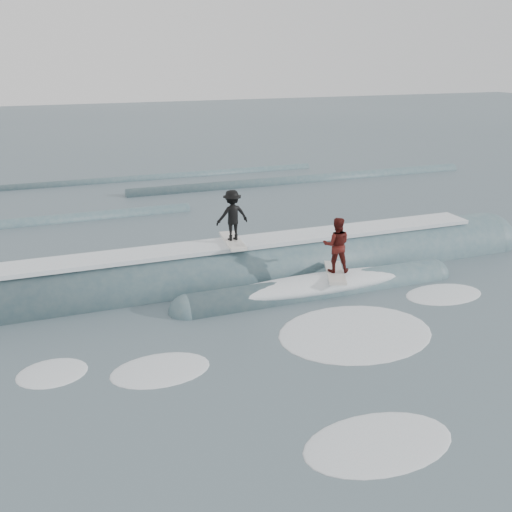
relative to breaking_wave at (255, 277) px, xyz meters
name	(u,v)px	position (x,y,z in m)	size (l,w,h in m)	color
ground	(298,330)	(-0.22, -4.17, -0.03)	(160.00, 160.00, 0.00)	#3D4C59
breaking_wave	(255,277)	(0.00, 0.00, 0.00)	(23.47, 4.04, 2.52)	#3B5864
surfer_black	(232,217)	(-0.71, 0.27, 2.19)	(1.15, 2.04, 1.84)	white
surfer_red	(336,247)	(2.14, -1.93, 1.48)	(1.25, 2.06, 1.95)	silver
whitewater	(314,355)	(-0.43, -5.65, -0.03)	(14.31, 7.63, 0.10)	white
far_swells	(171,194)	(-0.05, 13.49, -0.03)	(41.43, 8.65, 0.80)	#3B5864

